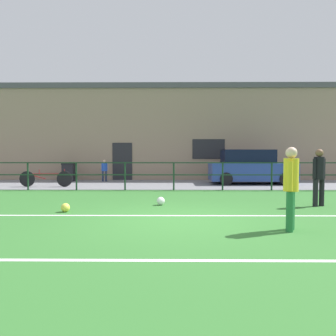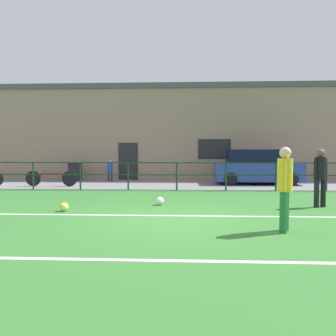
# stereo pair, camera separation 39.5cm
# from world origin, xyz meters

# --- Properties ---
(ground) EXTENTS (60.00, 44.00, 0.04)m
(ground) POSITION_xyz_m (0.00, 0.00, -0.02)
(ground) COLOR #33702D
(field_line_touchline) EXTENTS (36.00, 0.11, 0.00)m
(field_line_touchline) POSITION_xyz_m (0.00, 0.49, 0.00)
(field_line_touchline) COLOR white
(field_line_touchline) RESTS_ON ground
(field_line_hash) EXTENTS (36.00, 0.11, 0.00)m
(field_line_hash) POSITION_xyz_m (0.00, -2.87, 0.00)
(field_line_hash) COLOR white
(field_line_hash) RESTS_ON ground
(pavement_strip) EXTENTS (48.00, 5.00, 0.02)m
(pavement_strip) POSITION_xyz_m (0.00, 8.50, 0.01)
(pavement_strip) COLOR slate
(pavement_strip) RESTS_ON ground
(perimeter_fence) EXTENTS (36.07, 0.07, 1.15)m
(perimeter_fence) POSITION_xyz_m (0.00, 6.00, 0.75)
(perimeter_fence) COLOR #193823
(perimeter_fence) RESTS_ON ground
(clubhouse_facade) EXTENTS (28.00, 2.56, 5.44)m
(clubhouse_facade) POSITION_xyz_m (-0.00, 12.20, 2.73)
(clubhouse_facade) COLOR gray
(clubhouse_facade) RESTS_ON ground
(player_goalkeeper) EXTENTS (0.42, 0.29, 1.64)m
(player_goalkeeper) POSITION_xyz_m (4.12, 1.97, 0.93)
(player_goalkeeper) COLOR black
(player_goalkeeper) RESTS_ON ground
(player_striker) EXTENTS (0.29, 0.42, 1.64)m
(player_striker) POSITION_xyz_m (2.23, -1.03, 0.93)
(player_striker) COLOR #237038
(player_striker) RESTS_ON ground
(soccer_ball_match) EXTENTS (0.23, 0.23, 0.23)m
(soccer_ball_match) POSITION_xyz_m (-2.84, 0.96, 0.11)
(soccer_ball_match) COLOR #E5E04C
(soccer_ball_match) RESTS_ON ground
(soccer_ball_spare) EXTENTS (0.24, 0.24, 0.24)m
(soccer_ball_spare) POSITION_xyz_m (-0.41, 2.12, 0.12)
(soccer_ball_spare) COLOR white
(soccer_ball_spare) RESTS_ON ground
(spectator_child) EXTENTS (0.31, 0.20, 1.15)m
(spectator_child) POSITION_xyz_m (-3.65, 9.97, 0.67)
(spectator_child) COLOR #232D4C
(spectator_child) RESTS_ON pavement_strip
(parked_car_red) EXTENTS (4.07, 1.86, 1.67)m
(parked_car_red) POSITION_xyz_m (3.79, 8.75, 0.81)
(parked_car_red) COLOR #28428E
(parked_car_red) RESTS_ON pavement_strip
(bicycle_parked_0) EXTENTS (2.38, 0.04, 0.78)m
(bicycle_parked_0) POSITION_xyz_m (-5.73, 7.20, 0.38)
(bicycle_parked_0) COLOR black
(bicycle_parked_0) RESTS_ON pavement_strip
(trash_bin_0) EXTENTS (0.64, 0.54, 0.96)m
(trash_bin_0) POSITION_xyz_m (-5.59, 10.08, 0.50)
(trash_bin_0) COLOR black
(trash_bin_0) RESTS_ON pavement_strip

